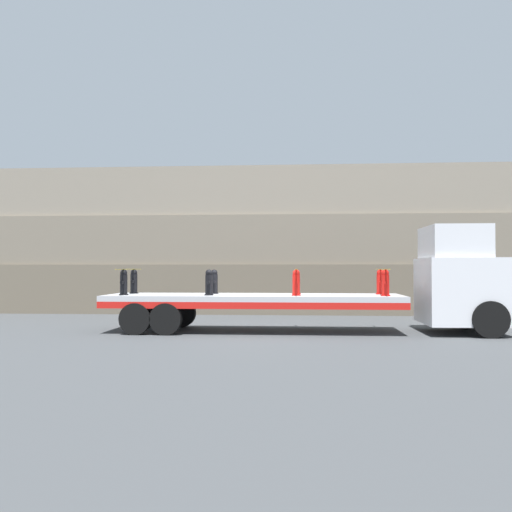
% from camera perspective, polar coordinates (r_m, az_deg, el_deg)
% --- Properties ---
extents(ground_plane, '(120.00, 120.00, 0.00)m').
position_cam_1_polar(ground_plane, '(17.97, -0.23, -7.55)').
color(ground_plane, '#3F4244').
extents(rock_cliff, '(60.00, 3.30, 6.44)m').
position_cam_1_polar(rock_cliff, '(25.80, 1.14, 1.50)').
color(rock_cliff, '#665B4C').
rests_on(rock_cliff, ground_plane).
extents(truck_cab, '(2.41, 2.72, 3.26)m').
position_cam_1_polar(truck_cab, '(18.51, 20.06, -2.29)').
color(truck_cab, silver).
rests_on(truck_cab, ground_plane).
extents(flatbed_trailer, '(9.19, 2.59, 1.15)m').
position_cam_1_polar(flatbed_trailer, '(17.95, -2.20, -4.57)').
color(flatbed_trailer, '#B2B2B7').
rests_on(flatbed_trailer, ground_plane).
extents(fire_hydrant_black_near_0, '(0.28, 0.46, 0.79)m').
position_cam_1_polar(fire_hydrant_black_near_0, '(18.09, -13.09, -2.61)').
color(fire_hydrant_black_near_0, black).
rests_on(fire_hydrant_black_near_0, flatbed_trailer).
extents(fire_hydrant_black_far_0, '(0.28, 0.46, 0.79)m').
position_cam_1_polar(fire_hydrant_black_far_0, '(19.13, -12.12, -2.54)').
color(fire_hydrant_black_far_0, black).
rests_on(fire_hydrant_black_far_0, flatbed_trailer).
extents(fire_hydrant_black_near_1, '(0.28, 0.46, 0.79)m').
position_cam_1_polar(fire_hydrant_black_near_1, '(17.48, -4.73, -2.68)').
color(fire_hydrant_black_near_1, black).
rests_on(fire_hydrant_black_near_1, flatbed_trailer).
extents(fire_hydrant_black_far_1, '(0.28, 0.46, 0.79)m').
position_cam_1_polar(fire_hydrant_black_far_1, '(18.56, -4.20, -2.60)').
color(fire_hydrant_black_far_1, black).
rests_on(fire_hydrant_black_far_1, flatbed_trailer).
extents(fire_hydrant_red_near_2, '(0.28, 0.46, 0.79)m').
position_cam_1_polar(fire_hydrant_red_near_2, '(17.27, 4.04, -2.70)').
color(fire_hydrant_red_near_2, red).
rests_on(fire_hydrant_red_near_2, flatbed_trailer).
extents(fire_hydrant_red_far_2, '(0.28, 0.46, 0.79)m').
position_cam_1_polar(fire_hydrant_red_far_2, '(18.36, 4.05, -2.62)').
color(fire_hydrant_red_far_2, red).
rests_on(fire_hydrant_red_far_2, flatbed_trailer).
extents(fire_hydrant_red_near_3, '(0.28, 0.46, 0.79)m').
position_cam_1_polar(fire_hydrant_red_near_3, '(17.46, 12.82, -2.66)').
color(fire_hydrant_red_near_3, red).
rests_on(fire_hydrant_red_near_3, flatbed_trailer).
extents(fire_hydrant_red_far_3, '(0.28, 0.46, 0.79)m').
position_cam_1_polar(fire_hydrant_red_far_3, '(18.55, 12.31, -2.58)').
color(fire_hydrant_red_far_3, red).
rests_on(fire_hydrant_red_far_3, flatbed_trailer).
extents(cargo_strap_rear, '(0.05, 2.68, 0.01)m').
position_cam_1_polar(cargo_strap_rear, '(18.61, -12.58, -1.30)').
color(cargo_strap_rear, yellow).
rests_on(cargo_strap_rear, fire_hydrant_black_near_0).
extents(cargo_strap_middle, '(0.05, 2.68, 0.01)m').
position_cam_1_polar(cargo_strap_middle, '(17.81, 4.05, -1.33)').
color(cargo_strap_middle, yellow).
rests_on(cargo_strap_middle, fire_hydrant_red_near_2).
extents(cargo_strap_front, '(0.05, 2.68, 0.01)m').
position_cam_1_polar(cargo_strap_front, '(18.00, 12.55, -1.30)').
color(cargo_strap_front, yellow).
rests_on(cargo_strap_front, fire_hydrant_red_near_3).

